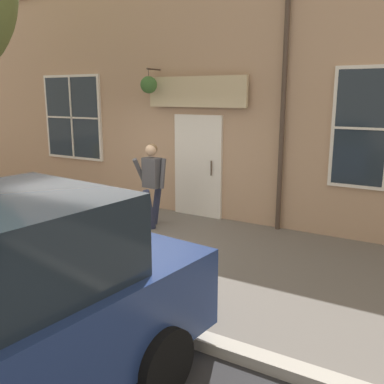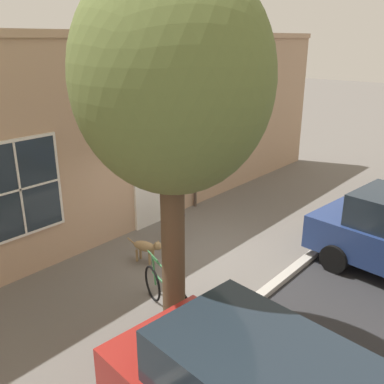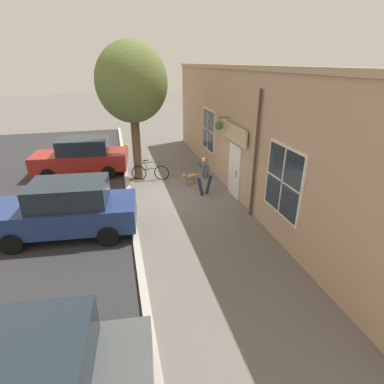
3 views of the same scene
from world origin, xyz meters
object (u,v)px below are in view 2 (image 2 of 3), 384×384
Objects in this scene: pedestrian_walking at (173,205)px; dog_on_leash at (147,247)px; street_tree_by_curb at (171,87)px; leaning_bicycle at (167,294)px.

dog_on_leash is (0.32, -1.19, -0.58)m from pedestrian_walking.
leaning_bicycle is (-0.47, 0.31, -3.74)m from street_tree_by_curb.
dog_on_leash is 0.57× the size of leaning_bicycle.
pedestrian_walking is at bearing 131.09° from leaning_bicycle.
pedestrian_walking is 3.01m from leaning_bicycle.
pedestrian_walking reaches higher than dog_on_leash.
leaning_bicycle is at bearing -48.91° from pedestrian_walking.
leaning_bicycle is (1.63, -1.04, -0.00)m from dog_on_leash.
dog_on_leash is 4.50m from street_tree_by_curb.
street_tree_by_curb reaches higher than leaning_bicycle.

